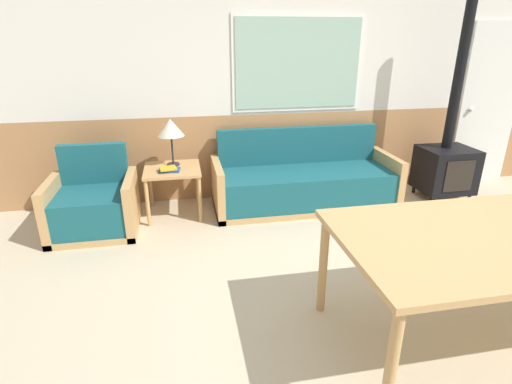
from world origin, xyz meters
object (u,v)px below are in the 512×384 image
at_px(table_lamp, 171,129).
at_px(side_table, 173,175).
at_px(couch, 304,183).
at_px(armchair, 94,207).
at_px(dining_table, 511,241).
at_px(wood_stove, 447,158).

bearing_deg(table_lamp, side_table, -98.00).
height_order(couch, armchair, couch).
xyz_separation_m(side_table, table_lamp, (0.01, 0.10, 0.48)).
xyz_separation_m(couch, side_table, (-1.49, 0.02, 0.19)).
bearing_deg(dining_table, table_lamp, 128.91).
bearing_deg(armchair, dining_table, -53.27).
distance_m(armchair, side_table, 0.86).
distance_m(couch, armchair, 2.29).
distance_m(couch, wood_stove, 1.75).
relative_size(couch, wood_stove, 0.87).
xyz_separation_m(table_lamp, wood_stove, (3.20, -0.22, -0.44)).
xyz_separation_m(armchair, table_lamp, (0.81, 0.37, 0.68)).
relative_size(armchair, wood_stove, 0.35).
height_order(armchair, wood_stove, wood_stove).
relative_size(side_table, table_lamp, 1.17).
bearing_deg(armchair, side_table, 2.15).
bearing_deg(dining_table, wood_stove, 62.27).
height_order(couch, side_table, couch).
bearing_deg(armchair, couch, -10.11).
height_order(side_table, wood_stove, wood_stove).
relative_size(couch, armchair, 2.52).
relative_size(dining_table, wood_stove, 0.88).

